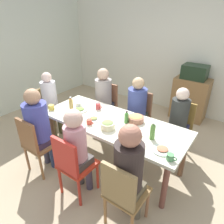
# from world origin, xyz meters

# --- Properties ---
(ground_plane) EXTENTS (7.01, 7.01, 0.00)m
(ground_plane) POSITION_xyz_m (0.00, 0.00, 0.00)
(ground_plane) COLOR tan
(wall_back) EXTENTS (6.08, 0.12, 2.60)m
(wall_back) POSITION_xyz_m (0.00, 2.47, 1.30)
(wall_back) COLOR silver
(wall_back) RESTS_ON ground_plane
(dining_table) EXTENTS (2.19, 0.86, 0.73)m
(dining_table) POSITION_xyz_m (0.00, 0.00, 0.65)
(dining_table) COLOR beige
(dining_table) RESTS_ON ground_plane
(chair_0) EXTENTS (0.40, 0.40, 0.90)m
(chair_0) POSITION_xyz_m (0.73, 0.81, 0.51)
(chair_0) COLOR olive
(chair_0) RESTS_ON ground_plane
(person_0) EXTENTS (0.30, 0.30, 1.18)m
(person_0) POSITION_xyz_m (0.73, 0.72, 0.70)
(person_0) COLOR #353442
(person_0) RESTS_ON ground_plane
(chair_1) EXTENTS (0.40, 0.40, 0.90)m
(chair_1) POSITION_xyz_m (-0.73, -0.81, 0.51)
(chair_1) COLOR olive
(chair_1) RESTS_ON ground_plane
(person_1) EXTENTS (0.32, 0.32, 1.29)m
(person_1) POSITION_xyz_m (-0.73, -0.72, 0.77)
(person_1) COLOR #363446
(person_1) RESTS_ON ground_plane
(chair_2) EXTENTS (0.40, 0.40, 0.90)m
(chair_2) POSITION_xyz_m (-1.47, 0.00, 0.51)
(chair_2) COLOR olive
(chair_2) RESTS_ON ground_plane
(person_2) EXTENTS (0.30, 0.30, 1.22)m
(person_2) POSITION_xyz_m (-1.38, 0.00, 0.71)
(person_2) COLOR #505333
(person_2) RESTS_ON ground_plane
(chair_3) EXTENTS (0.40, 0.40, 0.90)m
(chair_3) POSITION_xyz_m (0.00, 0.81, 0.51)
(chair_3) COLOR brown
(chair_3) RESTS_ON ground_plane
(person_3) EXTENTS (0.32, 0.32, 1.20)m
(person_3) POSITION_xyz_m (-0.00, 0.72, 0.72)
(person_3) COLOR #464038
(person_3) RESTS_ON ground_plane
(chair_4) EXTENTS (0.40, 0.40, 0.90)m
(chair_4) POSITION_xyz_m (0.73, -0.81, 0.51)
(chair_4) COLOR olive
(chair_4) RESTS_ON ground_plane
(person_4) EXTENTS (0.30, 0.30, 1.27)m
(person_4) POSITION_xyz_m (0.73, -0.72, 0.76)
(person_4) COLOR brown
(person_4) RESTS_ON ground_plane
(chair_5) EXTENTS (0.40, 0.40, 0.90)m
(chair_5) POSITION_xyz_m (0.00, -0.81, 0.51)
(chair_5) COLOR red
(chair_5) RESTS_ON ground_plane
(person_5) EXTENTS (0.30, 0.30, 1.21)m
(person_5) POSITION_xyz_m (0.00, -0.72, 0.72)
(person_5) COLOR #363939
(person_5) RESTS_ON ground_plane
(chair_6) EXTENTS (0.40, 0.40, 0.90)m
(chair_6) POSITION_xyz_m (-0.73, 0.81, 0.51)
(chair_6) COLOR #886040
(chair_6) RESTS_ON ground_plane
(person_6) EXTENTS (0.31, 0.31, 1.23)m
(person_6) POSITION_xyz_m (-0.73, 0.72, 0.74)
(person_6) COLOR #293B4F
(person_6) RESTS_ON ground_plane
(plate_0) EXTENTS (0.25, 0.25, 0.04)m
(plate_0) POSITION_xyz_m (-0.62, -0.02, 0.74)
(plate_0) COLOR silver
(plate_0) RESTS_ON dining_table
(plate_1) EXTENTS (0.20, 0.20, 0.04)m
(plate_1) POSITION_xyz_m (-0.24, -0.12, 0.74)
(plate_1) COLOR silver
(plate_1) RESTS_ON dining_table
(plate_2) EXTENTS (0.20, 0.20, 0.04)m
(plate_2) POSITION_xyz_m (0.45, -0.11, 0.74)
(plate_2) COLOR white
(plate_2) RESTS_ON dining_table
(plate_3) EXTENTS (0.24, 0.24, 0.04)m
(plate_3) POSITION_xyz_m (0.87, -0.21, 0.74)
(plate_3) COLOR silver
(plate_3) RESTS_ON dining_table
(bowl_0) EXTENTS (0.23, 0.23, 0.10)m
(bowl_0) POSITION_xyz_m (0.28, 0.20, 0.78)
(bowl_0) COLOR #A1654F
(bowl_0) RESTS_ON dining_table
(bowl_1) EXTENTS (0.19, 0.19, 0.11)m
(bowl_1) POSITION_xyz_m (0.07, -0.19, 0.78)
(bowl_1) COLOR beige
(bowl_1) RESTS_ON dining_table
(cup_0) EXTENTS (0.12, 0.09, 0.08)m
(cup_0) POSITION_xyz_m (-1.01, -0.27, 0.77)
(cup_0) COLOR #E5C94B
(cup_0) RESTS_ON dining_table
(cup_1) EXTENTS (0.11, 0.08, 0.07)m
(cup_1) POSITION_xyz_m (1.00, -0.31, 0.77)
(cup_1) COLOR #519059
(cup_1) RESTS_ON dining_table
(cup_2) EXTENTS (0.12, 0.08, 0.10)m
(cup_2) POSITION_xyz_m (-0.42, 0.19, 0.78)
(cup_2) COLOR #C54345
(cup_2) RESTS_ON dining_table
(cup_3) EXTENTS (0.11, 0.07, 0.07)m
(cup_3) POSITION_xyz_m (-0.21, -0.25, 0.77)
(cup_3) COLOR #CB4836
(cup_3) RESTS_ON dining_table
(cup_4) EXTENTS (0.12, 0.09, 0.07)m
(cup_4) POSITION_xyz_m (-0.73, 0.06, 0.77)
(cup_4) COLOR white
(cup_4) RESTS_ON dining_table
(bottle_0) EXTENTS (0.06, 0.06, 0.24)m
(bottle_0) POSITION_xyz_m (-0.71, -0.11, 0.84)
(bottle_0) COLOR tan
(bottle_0) RESTS_ON dining_table
(bottle_1) EXTENTS (0.06, 0.06, 0.18)m
(bottle_1) POSITION_xyz_m (0.19, 0.09, 0.81)
(bottle_1) COLOR #427B34
(bottle_1) RESTS_ON dining_table
(bottle_2) EXTENTS (0.06, 0.06, 0.23)m
(bottle_2) POSITION_xyz_m (0.66, -0.06, 0.84)
(bottle_2) COLOR #518536
(bottle_2) RESTS_ON dining_table
(side_cabinet) EXTENTS (0.70, 0.44, 0.90)m
(side_cabinet) POSITION_xyz_m (0.50, 2.17, 0.45)
(side_cabinet) COLOR olive
(side_cabinet) RESTS_ON ground_plane
(microwave) EXTENTS (0.48, 0.36, 0.28)m
(microwave) POSITION_xyz_m (0.50, 2.17, 1.04)
(microwave) COLOR #1C301E
(microwave) RESTS_ON side_cabinet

